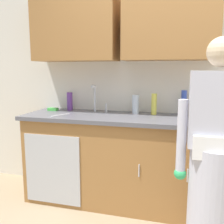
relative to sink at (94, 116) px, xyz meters
The scene contains 12 objects.
kitchen_wall_with_uppers 0.91m from the sink, 23.39° to the left, with size 4.80×0.44×2.70m.
counter_cabinet 0.54m from the sink, ahead, with size 1.90×0.62×0.90m.
countertop 0.25m from the sink, ahead, with size 1.96×0.66×0.04m, color #595960.
sink is the anchor object (origin of this frame).
person_at_sink 1.34m from the sink, 31.46° to the right, with size 0.55×0.34×1.62m.
bottle_water_short 0.95m from the sink, 12.92° to the left, with size 0.06×0.06×0.26m, color #334CB2.
bottle_dish_liquid 0.46m from the sink, 21.76° to the left, with size 0.08×0.08×0.20m, color silver.
bottle_cleaner_spray 0.43m from the sink, 151.98° to the left, with size 0.07×0.07×0.21m, color #66388C.
bottle_soap 0.64m from the sink, 14.03° to the left, with size 0.06×0.06×0.22m, color #D8D14C.
cup_by_sink 1.03m from the sink, ahead, with size 0.08×0.08×0.11m, color white.
knife_on_counter 0.36m from the sink, 154.40° to the right, with size 0.24×0.02×0.01m, color silver.
sponge 0.56m from the sink, 167.95° to the left, with size 0.11×0.07×0.03m, color #4CBF4C.
Camera 1 is at (0.07, -1.81, 1.40)m, focal length 40.80 mm.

